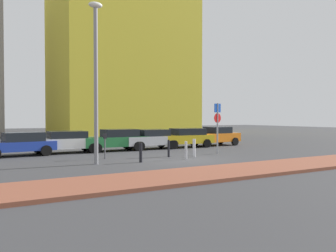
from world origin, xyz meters
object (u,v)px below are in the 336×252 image
(traffic_bollard_mid, at_px, (186,150))
(parked_car_yellow, at_px, (185,137))
(parked_car_white, at_px, (67,141))
(traffic_bollard_far, at_px, (169,148))
(parking_meter, at_px, (105,143))
(parked_car_green, at_px, (116,140))
(parking_sign_post, at_px, (217,122))
(parked_car_orange, at_px, (215,136))
(street_lamp, at_px, (96,70))
(parked_car_blue, at_px, (20,144))
(traffic_bollard_near, at_px, (141,153))
(parked_car_silver, at_px, (151,139))
(traffic_bollard_edge, at_px, (194,148))

(traffic_bollard_mid, bearing_deg, parked_car_yellow, 57.06)
(parked_car_white, height_order, traffic_bollard_far, parked_car_white)
(parked_car_yellow, relative_size, parking_meter, 3.20)
(parked_car_green, relative_size, parking_sign_post, 1.42)
(parked_car_orange, height_order, street_lamp, street_lamp)
(parked_car_blue, bearing_deg, traffic_bollard_near, -52.44)
(parked_car_green, relative_size, traffic_bollard_near, 4.47)
(parked_car_orange, xyz_separation_m, traffic_bollard_far, (-7.53, -5.30, -0.27))
(traffic_bollard_near, xyz_separation_m, traffic_bollard_mid, (2.72, -0.10, -0.01))
(parked_car_silver, distance_m, parking_sign_post, 5.74)
(street_lamp, relative_size, traffic_bollard_edge, 7.58)
(traffic_bollard_near, height_order, traffic_bollard_far, traffic_bollard_near)
(parked_car_blue, distance_m, parking_sign_post, 12.08)
(parked_car_orange, height_order, traffic_bollard_near, parked_car_orange)
(parked_car_white, distance_m, parking_sign_post, 9.74)
(parked_car_white, xyz_separation_m, street_lamp, (-0.23, -6.23, 3.87))
(parked_car_white, bearing_deg, parked_car_silver, -1.69)
(parking_meter, distance_m, street_lamp, 4.35)
(parked_car_silver, relative_size, street_lamp, 0.53)
(parked_car_blue, height_order, traffic_bollard_far, parked_car_blue)
(parked_car_blue, distance_m, traffic_bollard_near, 8.03)
(parking_meter, xyz_separation_m, traffic_bollard_near, (1.03, -2.40, -0.41))
(parked_car_green, xyz_separation_m, street_lamp, (-3.54, -6.02, 3.85))
(parked_car_blue, xyz_separation_m, parked_car_white, (2.90, 0.34, 0.01))
(parked_car_silver, bearing_deg, parked_car_white, 178.31)
(parking_meter, bearing_deg, parking_sign_post, -9.07)
(parked_car_white, height_order, traffic_bollard_near, parked_car_white)
(parked_car_green, xyz_separation_m, traffic_bollard_mid, (1.39, -6.59, -0.28))
(parked_car_yellow, xyz_separation_m, traffic_bollard_near, (-6.92, -6.38, -0.26))
(parked_car_green, relative_size, parking_meter, 3.22)
(parked_car_silver, distance_m, traffic_bollard_mid, 6.77)
(traffic_bollard_near, bearing_deg, parked_car_yellow, 42.69)
(parked_car_white, xyz_separation_m, parked_car_yellow, (8.91, -0.32, 0.02))
(street_lamp, height_order, traffic_bollard_far, street_lamp)
(parked_car_white, bearing_deg, traffic_bollard_near, -73.50)
(parked_car_yellow, relative_size, traffic_bollard_edge, 4.29)
(parked_car_blue, bearing_deg, parked_car_silver, 1.07)
(parked_car_orange, bearing_deg, parked_car_white, 179.82)
(parked_car_white, relative_size, traffic_bollard_near, 4.31)
(parked_car_silver, bearing_deg, traffic_bollard_edge, -92.76)
(parking_meter, xyz_separation_m, street_lamp, (-1.19, -1.93, 3.71))
(parked_car_blue, height_order, street_lamp, street_lamp)
(parked_car_green, height_order, traffic_bollard_near, parked_car_green)
(parked_car_white, bearing_deg, parking_sign_post, -34.19)
(parked_car_green, bearing_deg, parked_car_blue, -178.80)
(parked_car_yellow, bearing_deg, parking_meter, -153.39)
(parked_car_blue, distance_m, parked_car_silver, 8.94)
(parked_car_orange, xyz_separation_m, traffic_bollard_edge, (-6.25, -6.05, -0.25))
(parking_meter, bearing_deg, parked_car_orange, 21.12)
(parked_car_green, height_order, parked_car_silver, parked_car_green)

